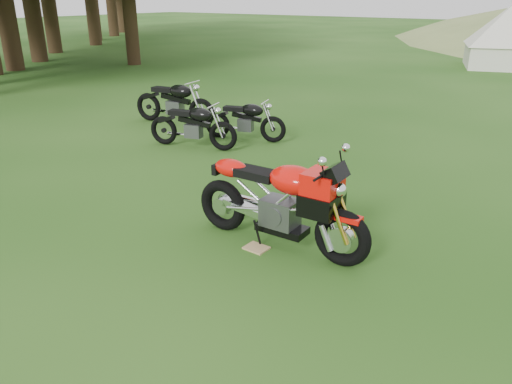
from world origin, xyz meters
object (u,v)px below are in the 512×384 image
Objects in this scene: plywood_board at (256,248)px; vintage_moto_a at (192,124)px; tent_left at (509,35)px; sport_motorcycle at (279,195)px; vintage_moto_d at (245,119)px; vintage_moto_b at (174,101)px.

vintage_moto_a is at bearing 141.99° from plywood_board.
vintage_moto_a is at bearing -117.23° from tent_left.
plywood_board is at bearing -126.87° from sport_motorcycle.
vintage_moto_d is at bearing -115.99° from tent_left.
vintage_moto_a is (-3.60, 2.47, -0.19)m from sport_motorcycle.
sport_motorcycle is at bearing 55.01° from plywood_board.
tent_left is (2.60, 15.91, 0.80)m from vintage_moto_a.
plywood_board is 0.15× the size of vintage_moto_a.
tent_left reaches higher than vintage_moto_a.
vintage_moto_d is at bearing -13.77° from vintage_moto_b.
vintage_moto_d is (2.14, -0.16, -0.09)m from vintage_moto_b.
vintage_moto_b reaches higher than plywood_board.
sport_motorcycle is 6.39m from vintage_moto_b.
vintage_moto_d reaches higher than plywood_board.
plywood_board is 18.66m from tent_left.
vintage_moto_a is 0.87× the size of vintage_moto_b.
plywood_board is 0.13× the size of vintage_moto_b.
tent_left is at bearing 91.25° from sport_motorcycle.
vintage_moto_a is at bearing -133.00° from vintage_moto_d.
sport_motorcycle is at bearing -50.30° from vintage_moto_a.
vintage_moto_b is at bearing 158.69° from vintage_moto_d.
tent_left is (-0.85, 18.60, 1.25)m from plywood_board.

